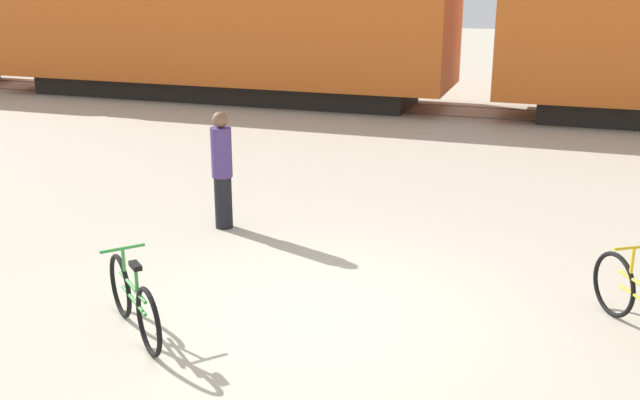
# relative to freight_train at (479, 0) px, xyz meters

# --- Properties ---
(ground_plane) EXTENTS (80.00, 80.00, 0.00)m
(ground_plane) POSITION_rel_freight_train_xyz_m (-0.00, -12.44, -2.80)
(ground_plane) COLOR #B2A893
(freight_train) EXTENTS (55.65, 3.11, 5.37)m
(freight_train) POSITION_rel_freight_train_xyz_m (0.00, 0.00, 0.00)
(freight_train) COLOR black
(freight_train) RESTS_ON ground_plane
(rail_near) EXTENTS (67.65, 0.07, 0.01)m
(rail_near) POSITION_rel_freight_train_xyz_m (-0.00, -0.72, -2.79)
(rail_near) COLOR #4C4238
(rail_near) RESTS_ON ground_plane
(rail_far) EXTENTS (67.65, 0.07, 0.01)m
(rail_far) POSITION_rel_freight_train_xyz_m (-0.00, 0.72, -2.79)
(rail_far) COLOR #4C4238
(rail_far) RESTS_ON ground_plane
(bicycle_green) EXTENTS (1.28, 1.14, 0.86)m
(bicycle_green) POSITION_rel_freight_train_xyz_m (-1.61, -13.39, -2.43)
(bicycle_green) COLOR black
(bicycle_green) RESTS_ON ground_plane
(person_in_purple) EXTENTS (0.29, 0.29, 1.68)m
(person_in_purple) POSITION_rel_freight_train_xyz_m (-2.18, -10.13, -1.94)
(person_in_purple) COLOR black
(person_in_purple) RESTS_ON ground_plane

